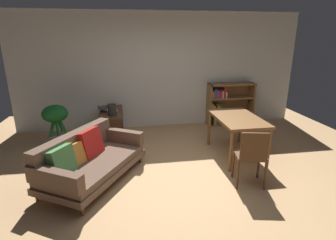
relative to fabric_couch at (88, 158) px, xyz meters
The scene contains 10 objects.
ground_plane 1.54m from the fabric_couch, ahead, with size 8.16×8.16×0.00m, color tan.
back_wall_panel 3.06m from the fabric_couch, 59.20° to the left, with size 6.80×0.10×2.70m, color silver.
fabric_couch is the anchor object (origin of this frame).
media_console 1.70m from the fabric_couch, 79.61° to the left, with size 0.47×1.17×0.62m.
open_laptop 1.81m from the fabric_couch, 81.83° to the left, with size 0.44×0.34×0.09m.
desk_speaker 1.49m from the fabric_couch, 76.18° to the left, with size 0.18×0.18×0.23m.
potted_floor_plant 1.64m from the fabric_couch, 117.98° to the left, with size 0.49×0.49×0.86m.
dining_table 2.66m from the fabric_couch, ahead, with size 0.76×1.26×0.76m.
dining_chair_near 2.47m from the fabric_couch, 13.95° to the right, with size 0.50×0.46×0.88m.
bookshelf 3.88m from the fabric_couch, 36.16° to the left, with size 1.15×0.34×1.04m.
Camera 1 is at (-0.87, -3.69, 2.17)m, focal length 28.59 mm.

